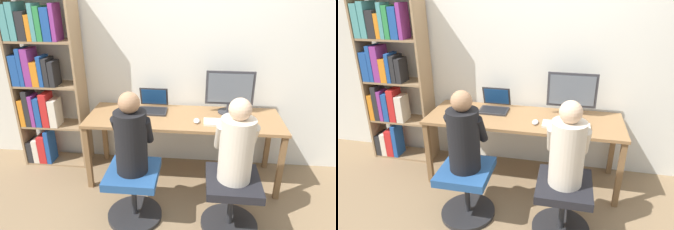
% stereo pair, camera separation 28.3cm
% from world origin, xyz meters
% --- Properties ---
extents(ground_plane, '(14.00, 14.00, 0.00)m').
position_xyz_m(ground_plane, '(0.00, 0.00, 0.00)').
color(ground_plane, '#846B4C').
extents(wall_back, '(10.00, 0.05, 2.60)m').
position_xyz_m(wall_back, '(0.00, 0.71, 1.30)').
color(wall_back, silver).
rests_on(wall_back, ground_plane).
extents(desk, '(1.95, 0.64, 0.71)m').
position_xyz_m(desk, '(0.00, 0.32, 0.64)').
color(desk, olive).
rests_on(desk, ground_plane).
extents(desktop_monitor, '(0.49, 0.21, 0.44)m').
position_xyz_m(desktop_monitor, '(0.46, 0.48, 0.94)').
color(desktop_monitor, '#333338').
rests_on(desktop_monitor, desk).
extents(laptop, '(0.30, 0.29, 0.23)m').
position_xyz_m(laptop, '(-0.33, 0.46, 0.76)').
color(laptop, '#2D2D30').
rests_on(laptop, desk).
extents(keyboard, '(0.44, 0.16, 0.03)m').
position_xyz_m(keyboard, '(0.42, 0.20, 0.73)').
color(keyboard, silver).
rests_on(keyboard, desk).
extents(computer_mouse_by_keyboard, '(0.06, 0.11, 0.03)m').
position_xyz_m(computer_mouse_by_keyboard, '(0.13, 0.20, 0.73)').
color(computer_mouse_by_keyboard, silver).
rests_on(computer_mouse_by_keyboard, desk).
extents(office_chair_left, '(0.49, 0.49, 0.49)m').
position_xyz_m(office_chair_left, '(0.45, -0.38, 0.29)').
color(office_chair_left, '#262628').
rests_on(office_chair_left, ground_plane).
extents(office_chair_right, '(0.49, 0.49, 0.49)m').
position_xyz_m(office_chair_right, '(-0.39, -0.35, 0.29)').
color(office_chair_right, '#262628').
rests_on(office_chair_right, ground_plane).
extents(person_at_monitor, '(0.33, 0.32, 0.69)m').
position_xyz_m(person_at_monitor, '(0.45, -0.38, 0.80)').
color(person_at_monitor, beige).
rests_on(person_at_monitor, office_chair_left).
extents(person_at_laptop, '(0.33, 0.32, 0.70)m').
position_xyz_m(person_at_laptop, '(-0.39, -0.35, 0.80)').
color(person_at_laptop, black).
rests_on(person_at_laptop, office_chair_right).
extents(bookshelf, '(0.73, 0.29, 1.90)m').
position_xyz_m(bookshelf, '(-1.55, 0.48, 0.98)').
color(bookshelf, '#997A56').
rests_on(bookshelf, ground_plane).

